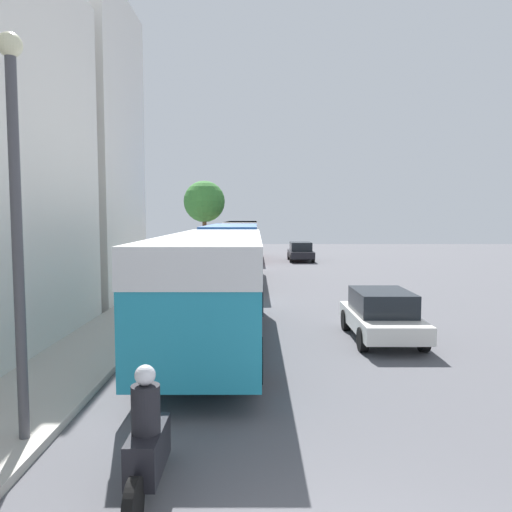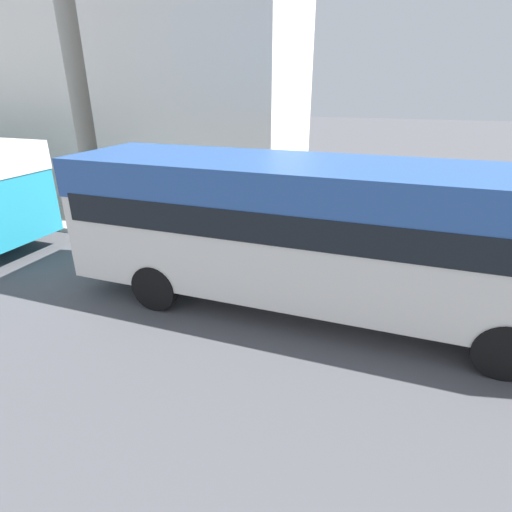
{
  "view_description": "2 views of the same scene",
  "coord_description": "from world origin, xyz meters",
  "px_view_note": "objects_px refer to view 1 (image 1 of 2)",
  "views": [
    {
      "loc": [
        -0.78,
        -3.82,
        3.56
      ],
      "look_at": [
        -0.84,
        21.96,
        1.5
      ],
      "focal_mm": 35.0,
      "sensor_mm": 36.0,
      "label": 1
    },
    {
      "loc": [
        5.47,
        24.42,
        4.4
      ],
      "look_at": [
        0.36,
        22.59,
        2.09
      ],
      "focal_mm": 28.0,
      "sensor_mm": 36.0,
      "label": 2
    }
  ],
  "objects_px": {
    "motorcycle_behind_lead": "(149,444)",
    "bus_following": "(234,245)",
    "pedestrian_near_curb": "(159,267)",
    "bus_third_in_line": "(243,235)",
    "bus_lead": "(216,273)",
    "car_crossing": "(383,314)",
    "car_far_curb": "(302,251)"
  },
  "relations": [
    {
      "from": "bus_following",
      "to": "car_crossing",
      "type": "height_order",
      "value": "bus_following"
    },
    {
      "from": "bus_lead",
      "to": "motorcycle_behind_lead",
      "type": "relative_size",
      "value": 4.8
    },
    {
      "from": "bus_following",
      "to": "pedestrian_near_curb",
      "type": "distance_m",
      "value": 4.34
    },
    {
      "from": "bus_following",
      "to": "car_far_curb",
      "type": "bearing_deg",
      "value": 68.96
    },
    {
      "from": "pedestrian_near_curb",
      "to": "bus_third_in_line",
      "type": "bearing_deg",
      "value": 76.98
    },
    {
      "from": "bus_following",
      "to": "bus_third_in_line",
      "type": "distance_m",
      "value": 14.09
    },
    {
      "from": "bus_lead",
      "to": "car_far_curb",
      "type": "xyz_separation_m",
      "value": [
        4.7,
        25.79,
        -1.2
      ]
    },
    {
      "from": "bus_third_in_line",
      "to": "car_crossing",
      "type": "xyz_separation_m",
      "value": [
        4.8,
        -26.89,
        -1.28
      ]
    },
    {
      "from": "bus_third_in_line",
      "to": "motorcycle_behind_lead",
      "type": "height_order",
      "value": "bus_third_in_line"
    },
    {
      "from": "car_crossing",
      "to": "motorcycle_behind_lead",
      "type": "bearing_deg",
      "value": -121.75
    },
    {
      "from": "bus_lead",
      "to": "car_crossing",
      "type": "distance_m",
      "value": 4.95
    },
    {
      "from": "car_crossing",
      "to": "bus_third_in_line",
      "type": "bearing_deg",
      "value": 100.12
    },
    {
      "from": "bus_lead",
      "to": "pedestrian_near_curb",
      "type": "xyz_separation_m",
      "value": [
        -3.78,
        11.14,
        -0.94
      ]
    },
    {
      "from": "bus_third_in_line",
      "to": "pedestrian_near_curb",
      "type": "distance_m",
      "value": 16.67
    },
    {
      "from": "bus_following",
      "to": "car_far_curb",
      "type": "relative_size",
      "value": 2.47
    },
    {
      "from": "bus_lead",
      "to": "motorcycle_behind_lead",
      "type": "bearing_deg",
      "value": -91.67
    },
    {
      "from": "bus_lead",
      "to": "car_far_curb",
      "type": "distance_m",
      "value": 26.24
    },
    {
      "from": "bus_following",
      "to": "car_crossing",
      "type": "xyz_separation_m",
      "value": [
        4.89,
        -12.81,
        -1.26
      ]
    },
    {
      "from": "bus_third_in_line",
      "to": "pedestrian_near_curb",
      "type": "xyz_separation_m",
      "value": [
        -3.75,
        -16.22,
        -0.98
      ]
    },
    {
      "from": "motorcycle_behind_lead",
      "to": "bus_following",
      "type": "bearing_deg",
      "value": 89.72
    },
    {
      "from": "bus_following",
      "to": "car_crossing",
      "type": "distance_m",
      "value": 13.77
    },
    {
      "from": "car_far_curb",
      "to": "pedestrian_near_curb",
      "type": "distance_m",
      "value": 16.93
    },
    {
      "from": "bus_lead",
      "to": "car_far_curb",
      "type": "relative_size",
      "value": 2.52
    },
    {
      "from": "bus_lead",
      "to": "car_far_curb",
      "type": "bearing_deg",
      "value": 79.68
    },
    {
      "from": "motorcycle_behind_lead",
      "to": "pedestrian_near_curb",
      "type": "bearing_deg",
      "value": 100.74
    },
    {
      "from": "bus_third_in_line",
      "to": "motorcycle_behind_lead",
      "type": "relative_size",
      "value": 4.46
    },
    {
      "from": "motorcycle_behind_lead",
      "to": "pedestrian_near_curb",
      "type": "relative_size",
      "value": 1.28
    },
    {
      "from": "car_crossing",
      "to": "pedestrian_near_curb",
      "type": "distance_m",
      "value": 13.68
    },
    {
      "from": "bus_lead",
      "to": "bus_third_in_line",
      "type": "bearing_deg",
      "value": 90.06
    },
    {
      "from": "bus_following",
      "to": "pedestrian_near_curb",
      "type": "height_order",
      "value": "bus_following"
    },
    {
      "from": "motorcycle_behind_lead",
      "to": "bus_third_in_line",
      "type": "bearing_deg",
      "value": 89.68
    },
    {
      "from": "bus_lead",
      "to": "pedestrian_near_curb",
      "type": "distance_m",
      "value": 11.8
    }
  ]
}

